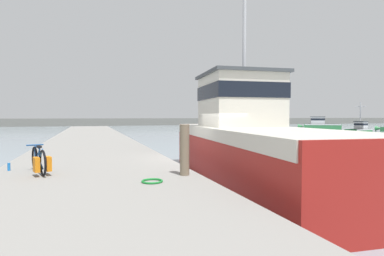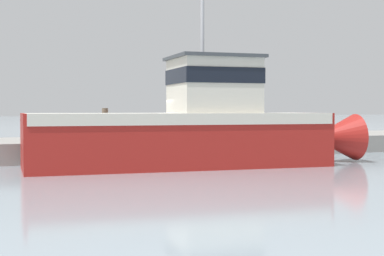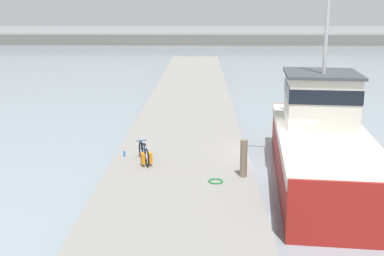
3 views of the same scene
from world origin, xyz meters
TOP-DOWN VIEW (x-y plane):
  - ground_plane at (0.00, 0.00)m, footprint 320.00×320.00m
  - dock_pier at (-3.97, 0.00)m, footprint 5.43×80.00m
  - far_shoreline at (30.00, 70.38)m, footprint 180.00×5.00m
  - fishing_boat_main at (1.61, -0.42)m, footprint 4.60×13.34m
  - boat_orange_near at (30.37, 20.12)m, footprint 4.90×2.53m
  - boat_red_outer at (36.30, 33.98)m, footprint 6.76×5.71m
  - bicycle_touring at (-5.35, -1.54)m, footprint 0.76×1.70m
  - mooring_post at (-1.68, -2.95)m, footprint 0.25×0.25m
  - hose_coil at (-2.67, -3.51)m, footprint 0.51×0.51m
  - water_bottle_by_bike at (-6.28, -0.67)m, footprint 0.08×0.08m

SIDE VIEW (x-z plane):
  - ground_plane at x=0.00m, z-range 0.00..0.00m
  - dock_pier at x=-3.97m, z-range 0.00..0.83m
  - boat_orange_near at x=30.37m, z-range -1.55..2.82m
  - hose_coil at x=-2.67m, z-range 0.83..0.88m
  - boat_red_outer at x=36.30m, z-range -0.29..2.09m
  - water_bottle_by_bike at x=-6.28m, z-range 0.83..1.05m
  - far_shoreline at x=30.00m, z-range 0.00..1.90m
  - bicycle_touring at x=-5.35m, z-range 0.80..1.57m
  - fishing_boat_main at x=1.61m, z-range -3.96..6.96m
  - mooring_post at x=-1.68m, z-range 0.83..2.18m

